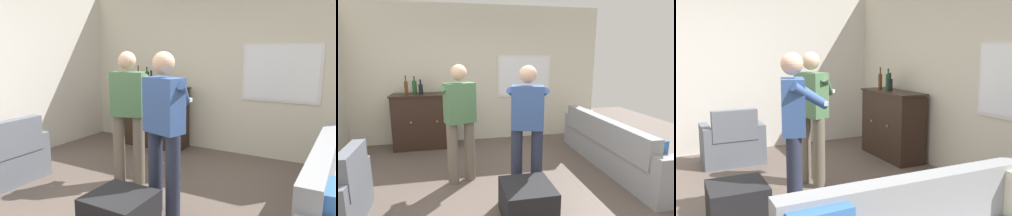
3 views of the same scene
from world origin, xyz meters
The scene contains 10 objects.
ground centered at (0.00, 0.00, 0.00)m, with size 10.40×10.40×0.00m, color brown.
wall_back_with_window centered at (0.03, 2.66, 1.40)m, with size 5.20×0.15×2.80m.
armchair centered at (-1.86, -0.05, 0.29)m, with size 0.67×0.89×0.85m.
sideboard_cabinet centered at (-1.11, 2.30, 0.54)m, with size 1.22×0.49×1.07m.
bottle_wine_green centered at (-1.16, 2.28, 1.17)m, with size 0.08×0.08×0.28m.
bottle_liquor_amber centered at (-1.27, 2.32, 1.20)m, with size 0.08×0.08×0.34m.
bottle_spirits_clear centered at (-1.42, 2.26, 1.20)m, with size 0.06×0.06×0.36m.
ottoman centered at (0.20, -0.34, 0.20)m, with size 0.56×0.56×0.40m, color black.
person_standing_left centered at (-0.48, 0.72, 0.94)m, with size 0.52×0.52×1.68m.
person_standing_right centered at (0.35, 0.22, 0.94)m, with size 0.54×0.52×1.68m.
Camera 1 is at (1.98, -2.52, 1.68)m, focal length 35.00 mm.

